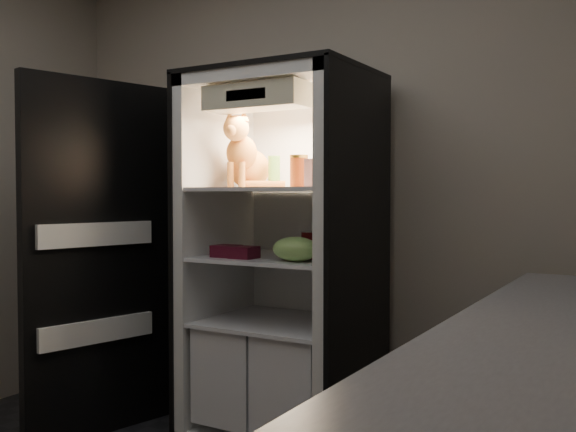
% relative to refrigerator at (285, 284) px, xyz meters
% --- Properties ---
extents(room_shell, '(3.60, 3.60, 3.60)m').
position_rel_refrigerator_xyz_m(room_shell, '(0.00, -1.38, 0.83)').
color(room_shell, white).
rests_on(room_shell, floor).
extents(refrigerator, '(0.90, 0.72, 1.88)m').
position_rel_refrigerator_xyz_m(refrigerator, '(0.00, 0.00, 0.00)').
color(refrigerator, white).
rests_on(refrigerator, floor).
extents(fridge_door, '(0.26, 0.86, 1.85)m').
position_rel_refrigerator_xyz_m(fridge_door, '(-0.84, -0.46, 0.12)').
color(fridge_door, black).
rests_on(fridge_door, floor).
extents(tabby_cat, '(0.35, 0.39, 0.40)m').
position_rel_refrigerator_xyz_m(tabby_cat, '(-0.22, -0.04, 0.65)').
color(tabby_cat, '#B56317').
rests_on(tabby_cat, refrigerator).
extents(parmesan_shaker, '(0.06, 0.06, 0.17)m').
position_rel_refrigerator_xyz_m(parmesan_shaker, '(-0.07, -0.00, 0.58)').
color(parmesan_shaker, '#258A35').
rests_on(parmesan_shaker, refrigerator).
extents(mayo_tub, '(0.09, 0.09, 0.12)m').
position_rel_refrigerator_xyz_m(mayo_tub, '(0.08, 0.04, 0.56)').
color(mayo_tub, white).
rests_on(mayo_tub, refrigerator).
extents(salsa_jar, '(0.09, 0.09, 0.16)m').
position_rel_refrigerator_xyz_m(salsa_jar, '(0.15, -0.12, 0.58)').
color(salsa_jar, maroon).
rests_on(salsa_jar, refrigerator).
extents(pepper_jar, '(0.11, 0.11, 0.19)m').
position_rel_refrigerator_xyz_m(pepper_jar, '(0.23, 0.06, 0.59)').
color(pepper_jar, '#A92E16').
rests_on(pepper_jar, refrigerator).
extents(cream_carton, '(0.08, 0.08, 0.13)m').
position_rel_refrigerator_xyz_m(cream_carton, '(0.28, -0.20, 0.56)').
color(cream_carton, silver).
rests_on(cream_carton, refrigerator).
extents(soda_can_a, '(0.06, 0.06, 0.12)m').
position_rel_refrigerator_xyz_m(soda_can_a, '(0.20, 0.04, 0.21)').
color(soda_can_a, black).
rests_on(soda_can_a, refrigerator).
extents(soda_can_b, '(0.06, 0.06, 0.12)m').
position_rel_refrigerator_xyz_m(soda_can_b, '(0.27, -0.00, 0.21)').
color(soda_can_b, black).
rests_on(soda_can_b, refrigerator).
extents(soda_can_c, '(0.07, 0.07, 0.14)m').
position_rel_refrigerator_xyz_m(soda_can_c, '(0.20, -0.10, 0.22)').
color(soda_can_c, black).
rests_on(soda_can_c, refrigerator).
extents(condiment_jar, '(0.06, 0.06, 0.08)m').
position_rel_refrigerator_xyz_m(condiment_jar, '(0.02, 0.01, 0.19)').
color(condiment_jar, brown).
rests_on(condiment_jar, refrigerator).
extents(grape_bag, '(0.23, 0.17, 0.12)m').
position_rel_refrigerator_xyz_m(grape_bag, '(0.20, -0.24, 0.21)').
color(grape_bag, '#81B454').
rests_on(grape_bag, refrigerator).
extents(berry_box_left, '(0.12, 0.12, 0.06)m').
position_rel_refrigerator_xyz_m(berry_box_left, '(-0.20, -0.23, 0.18)').
color(berry_box_left, '#540E20').
rests_on(berry_box_left, refrigerator).
extents(berry_box_right, '(0.12, 0.12, 0.06)m').
position_rel_refrigerator_xyz_m(berry_box_right, '(-0.09, -0.25, 0.18)').
color(berry_box_right, '#540E20').
rests_on(berry_box_right, refrigerator).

